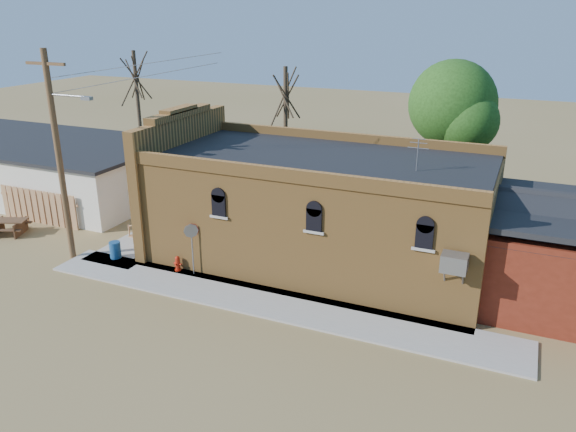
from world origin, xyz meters
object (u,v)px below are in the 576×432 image
at_px(fire_hydrant, 178,263).
at_px(trash_barrel, 115,250).
at_px(stop_sign, 192,236).
at_px(picnic_table, 8,225).
at_px(brick_bar, 314,208).
at_px(utility_pole, 59,153).

bearing_deg(fire_hydrant, trash_barrel, -177.91).
height_order(stop_sign, picnic_table, stop_sign).
xyz_separation_m(brick_bar, utility_pole, (-9.79, -4.29, 2.43)).
bearing_deg(stop_sign, brick_bar, 26.52).
relative_size(fire_hydrant, picnic_table, 0.30).
relative_size(brick_bar, stop_sign, 7.38).
bearing_deg(trash_barrel, utility_pole, -162.61).
xyz_separation_m(stop_sign, trash_barrel, (-4.04, -0.02, -1.34)).
relative_size(stop_sign, picnic_table, 1.02).
bearing_deg(utility_pole, fire_hydrant, 6.65).
relative_size(fire_hydrant, stop_sign, 0.29).
bearing_deg(brick_bar, trash_barrel, -154.91).
relative_size(fire_hydrant, trash_barrel, 0.87).
bearing_deg(stop_sign, picnic_table, 161.54).
relative_size(brick_bar, fire_hydrant, 25.35).
xyz_separation_m(brick_bar, stop_sign, (-3.89, -3.69, -0.55)).
bearing_deg(fire_hydrant, stop_sign, 2.07).
xyz_separation_m(brick_bar, picnic_table, (-14.73, -3.42, -1.85)).
bearing_deg(picnic_table, fire_hydrant, -23.89).
relative_size(utility_pole, picnic_table, 4.13).
height_order(fire_hydrant, picnic_table, picnic_table).
distance_m(brick_bar, trash_barrel, 8.95).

